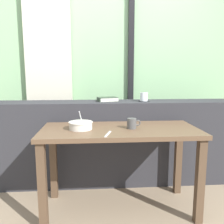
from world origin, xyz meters
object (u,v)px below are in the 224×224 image
at_px(juice_glass, 144,97).
at_px(soup_bowl, 81,125).
at_px(coaster_square, 144,101).
at_px(breakfast_table, 120,142).
at_px(closed_book, 107,99).
at_px(fork_utensil, 108,134).
at_px(ceramic_mug, 132,123).

xyz_separation_m(juice_glass, soup_bowl, (-0.62, -0.51, -0.18)).
relative_size(coaster_square, soup_bowl, 0.51).
height_order(breakfast_table, coaster_square, coaster_square).
height_order(coaster_square, soup_bowl, coaster_square).
relative_size(breakfast_table, closed_book, 5.66).
bearing_deg(juice_glass, closed_book, 171.26).
distance_m(coaster_square, soup_bowl, 0.82).
relative_size(breakfast_table, juice_glass, 14.58).
distance_m(soup_bowl, fork_utensil, 0.28).
bearing_deg(fork_utensil, ceramic_mug, 56.78).
relative_size(closed_book, ceramic_mug, 2.02).
distance_m(coaster_square, juice_glass, 0.04).
height_order(closed_book, soup_bowl, closed_book).
xyz_separation_m(soup_bowl, fork_utensil, (0.21, -0.18, -0.03)).
relative_size(breakfast_table, soup_bowl, 6.65).
bearing_deg(fork_utensil, coaster_square, 75.30).
height_order(breakfast_table, juice_glass, juice_glass).
xyz_separation_m(breakfast_table, juice_glass, (0.30, 0.51, 0.32)).
distance_m(closed_book, soup_bowl, 0.64).
height_order(coaster_square, juice_glass, juice_glass).
xyz_separation_m(breakfast_table, closed_book, (-0.07, 0.57, 0.30)).
xyz_separation_m(coaster_square, juice_glass, (0.00, 0.00, 0.04)).
bearing_deg(closed_book, juice_glass, -8.74).
distance_m(juice_glass, closed_book, 0.38).
distance_m(breakfast_table, ceramic_mug, 0.19).
bearing_deg(juice_glass, soup_bowl, -140.49).
height_order(coaster_square, closed_book, closed_book).
xyz_separation_m(fork_utensil, ceramic_mug, (0.21, 0.18, 0.04)).
height_order(closed_book, fork_utensil, closed_book).
relative_size(coaster_square, fork_utensil, 0.59).
distance_m(breakfast_table, fork_utensil, 0.25).
bearing_deg(closed_book, ceramic_mug, -73.60).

